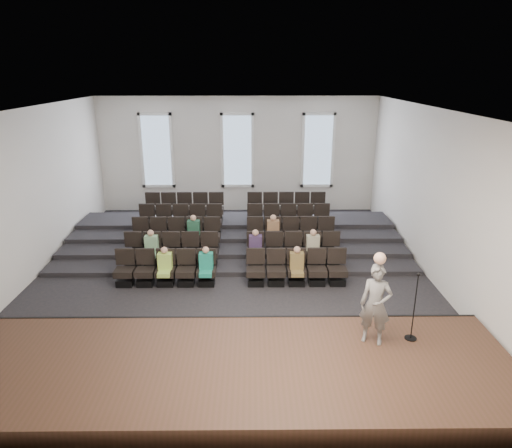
# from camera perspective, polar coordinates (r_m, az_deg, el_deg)

# --- Properties ---
(ground) EXTENTS (14.00, 14.00, 0.00)m
(ground) POSITION_cam_1_polar(r_m,az_deg,el_deg) (14.18, -3.00, -6.48)
(ground) COLOR black
(ground) RESTS_ON ground
(ceiling) EXTENTS (12.00, 14.00, 0.02)m
(ceiling) POSITION_cam_1_polar(r_m,az_deg,el_deg) (12.87, -3.39, 14.14)
(ceiling) COLOR white
(ceiling) RESTS_ON ground
(wall_back) EXTENTS (12.00, 0.04, 5.00)m
(wall_back) POSITION_cam_1_polar(r_m,az_deg,el_deg) (20.16, -2.32, 8.61)
(wall_back) COLOR silver
(wall_back) RESTS_ON ground
(wall_front) EXTENTS (12.00, 0.04, 5.00)m
(wall_front) POSITION_cam_1_polar(r_m,az_deg,el_deg) (6.82, -5.77, -12.57)
(wall_front) COLOR silver
(wall_front) RESTS_ON ground
(wall_left) EXTENTS (0.04, 14.00, 5.00)m
(wall_left) POSITION_cam_1_polar(r_m,az_deg,el_deg) (14.86, -27.09, 2.89)
(wall_left) COLOR silver
(wall_left) RESTS_ON ground
(wall_right) EXTENTS (0.04, 14.00, 5.00)m
(wall_right) POSITION_cam_1_polar(r_m,az_deg,el_deg) (14.35, 21.62, 3.14)
(wall_right) COLOR silver
(wall_right) RESTS_ON ground
(stage) EXTENTS (11.80, 3.60, 0.50)m
(stage) POSITION_cam_1_polar(r_m,az_deg,el_deg) (9.66, -4.30, -18.08)
(stage) COLOR #41281C
(stage) RESTS_ON ground
(stage_lip) EXTENTS (11.80, 0.06, 0.52)m
(stage_lip) POSITION_cam_1_polar(r_m,az_deg,el_deg) (11.13, -3.72, -12.62)
(stage_lip) COLOR black
(stage_lip) RESTS_ON ground
(risers) EXTENTS (11.80, 4.80, 0.60)m
(risers) POSITION_cam_1_polar(r_m,az_deg,el_deg) (17.03, -2.59, -1.34)
(risers) COLOR black
(risers) RESTS_ON ground
(seating_rows) EXTENTS (6.80, 4.70, 1.67)m
(seating_rows) POSITION_cam_1_polar(r_m,az_deg,el_deg) (15.34, -2.82, -1.72)
(seating_rows) COLOR black
(seating_rows) RESTS_ON ground
(windows) EXTENTS (8.44, 0.10, 3.24)m
(windows) POSITION_cam_1_polar(r_m,az_deg,el_deg) (20.06, -2.33, 9.14)
(windows) COLOR white
(windows) RESTS_ON wall_back
(audience) EXTENTS (5.45, 2.64, 1.10)m
(audience) POSITION_cam_1_polar(r_m,az_deg,el_deg) (14.15, -3.01, -2.95)
(audience) COLOR #ABD555
(audience) RESTS_ON seating_rows
(speaker) EXTENTS (0.76, 0.64, 1.77)m
(speaker) POSITION_cam_1_polar(r_m,az_deg,el_deg) (9.97, 14.72, -9.70)
(speaker) COLOR slate
(speaker) RESTS_ON stage
(mic_stand) EXTENTS (0.26, 0.26, 1.56)m
(mic_stand) POSITION_cam_1_polar(r_m,az_deg,el_deg) (10.51, 19.02, -11.25)
(mic_stand) COLOR black
(mic_stand) RESTS_ON stage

